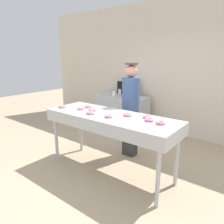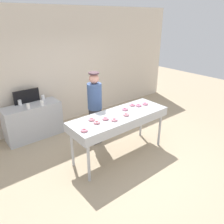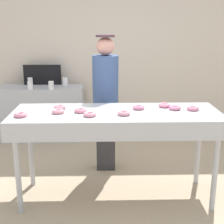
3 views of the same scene
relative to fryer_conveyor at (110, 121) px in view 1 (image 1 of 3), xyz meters
name	(u,v)px [view 1 (image 1 of 3)]	position (x,y,z in m)	size (l,w,h in m)	color
ground_plane	(110,172)	(0.00, 0.00, -0.88)	(16.00, 16.00, 0.00)	tan
back_wall	(174,69)	(0.00, 2.39, 0.66)	(8.00, 0.12, 3.09)	beige
fryer_conveyor	(110,121)	(0.00, 0.00, 0.00)	(2.16, 0.76, 0.98)	#B7BABF
strawberry_donut_0	(81,108)	(-0.60, -0.04, 0.11)	(0.13, 0.13, 0.04)	pink
strawberry_donut_1	(161,123)	(0.81, 0.05, 0.11)	(0.13, 0.13, 0.04)	pink
strawberry_donut_2	(88,106)	(-0.60, 0.13, 0.11)	(0.13, 0.13, 0.04)	pink
strawberry_donut_3	(92,110)	(-0.37, -0.01, 0.11)	(0.13, 0.13, 0.04)	pink
strawberry_donut_4	(147,117)	(0.54, 0.19, 0.11)	(0.13, 0.13, 0.04)	pink
strawberry_donut_5	(62,106)	(-0.95, -0.15, 0.11)	(0.13, 0.13, 0.04)	pink
strawberry_donut_6	(127,115)	(0.24, 0.10, 0.11)	(0.13, 0.13, 0.04)	pink
strawberry_donut_7	(109,116)	(0.07, -0.12, 0.11)	(0.13, 0.13, 0.04)	pink
strawberry_donut_8	(90,113)	(-0.27, -0.16, 0.11)	(0.13, 0.13, 0.04)	pink
strawberry_donut_9	(149,120)	(0.63, 0.07, 0.11)	(0.13, 0.13, 0.04)	pink
worker_baker	(131,105)	(-0.11, 0.73, 0.10)	(0.32, 0.32, 1.73)	#313035
prep_counter	(122,112)	(-1.15, 1.94, -0.45)	(1.36, 0.53, 0.87)	#B7BABF
paper_cup_0	(124,95)	(-0.94, 1.74, 0.05)	(0.08, 0.08, 0.13)	white
paper_cup_1	(114,94)	(-1.27, 1.75, 0.05)	(0.08, 0.08, 0.13)	white
paper_cup_2	(120,91)	(-1.34, 2.10, 0.05)	(0.08, 0.08, 0.13)	white
paper_cup_3	(138,94)	(-0.77, 2.10, 0.05)	(0.08, 0.08, 0.13)	white
menu_display	(127,88)	(-1.15, 2.16, 0.15)	(0.62, 0.04, 0.33)	black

